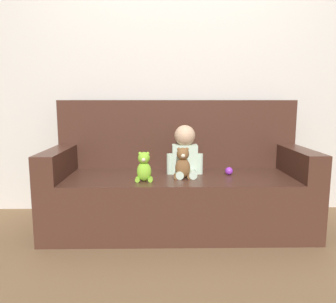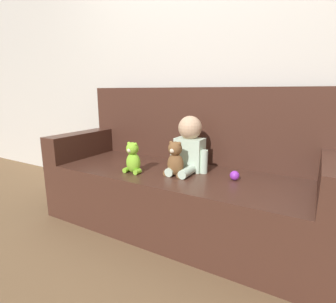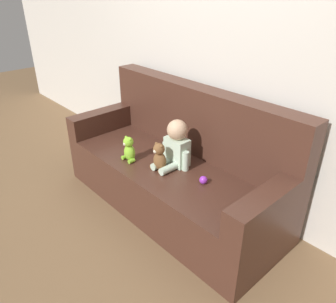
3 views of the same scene
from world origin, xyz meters
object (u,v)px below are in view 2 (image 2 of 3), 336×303
object	(u,v)px
couch	(186,179)
toy_ball	(235,175)
plush_toy_side	(133,158)
teddy_bear_brown	(175,160)
person_baby	(189,146)

from	to	relation	value
couch	toy_ball	xyz separation A→B (m)	(0.40, -0.10, 0.13)
couch	toy_ball	bearing A→B (deg)	-14.15
couch	plush_toy_side	distance (m)	0.45
couch	teddy_bear_brown	size ratio (longest dim) A/B	8.63
teddy_bear_brown	toy_ball	xyz separation A→B (m)	(0.38, 0.11, -0.08)
couch	teddy_bear_brown	world-z (taller)	couch
plush_toy_side	toy_ball	distance (m)	0.70
person_baby	toy_ball	size ratio (longest dim) A/B	6.37
toy_ball	teddy_bear_brown	bearing A→B (deg)	-163.45
plush_toy_side	toy_ball	bearing A→B (deg)	16.68
plush_toy_side	toy_ball	size ratio (longest dim) A/B	3.55
couch	person_baby	size ratio (longest dim) A/B	5.22
person_baby	toy_ball	bearing A→B (deg)	-6.98
couch	toy_ball	world-z (taller)	couch
person_baby	teddy_bear_brown	xyz separation A→B (m)	(-0.03, -0.16, -0.07)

